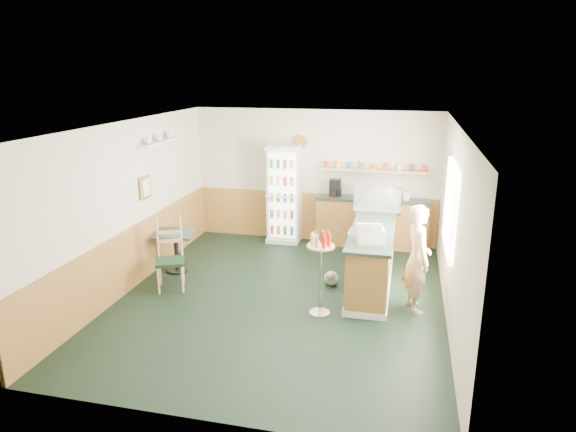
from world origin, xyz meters
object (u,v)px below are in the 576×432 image
(display_case, at_px, (378,199))
(condiment_stand, at_px, (320,262))
(drinks_fridge, at_px, (284,194))
(cafe_table, at_px, (176,244))
(cafe_chair, at_px, (172,251))
(cash_register, at_px, (370,234))
(shopkeeper, at_px, (417,259))

(display_case, xyz_separation_m, condiment_stand, (-0.66, -2.15, -0.43))
(drinks_fridge, distance_m, cafe_table, 2.58)
(cafe_chair, bearing_deg, display_case, 5.52)
(display_case, relative_size, cafe_table, 1.10)
(cash_register, bearing_deg, display_case, 79.01)
(shopkeeper, distance_m, cafe_chair, 3.88)
(drinks_fridge, distance_m, cash_register, 3.26)
(condiment_stand, bearing_deg, drinks_fridge, 112.38)
(drinks_fridge, relative_size, shopkeeper, 1.24)
(display_case, distance_m, shopkeeper, 1.89)
(cash_register, xyz_separation_m, cafe_table, (-3.40, 0.56, -0.61))
(display_case, xyz_separation_m, cafe_chair, (-3.17, -1.73, -0.63))
(cash_register, distance_m, condiment_stand, 0.87)
(display_case, relative_size, condiment_stand, 0.67)
(shopkeeper, relative_size, cafe_chair, 1.37)
(cash_register, distance_m, cafe_chair, 3.21)
(cafe_table, height_order, cafe_chair, cafe_chair)
(cash_register, bearing_deg, cafe_chair, 170.10)
(cafe_table, bearing_deg, condiment_stand, -20.86)
(cafe_chair, bearing_deg, drinks_fridge, 42.20)
(display_case, relative_size, cash_register, 2.04)
(drinks_fridge, bearing_deg, cash_register, -53.56)
(shopkeeper, height_order, condiment_stand, shopkeeper)
(condiment_stand, relative_size, cafe_chair, 1.05)
(cash_register, xyz_separation_m, shopkeeper, (0.70, -0.04, -0.31))
(cash_register, relative_size, cafe_chair, 0.35)
(drinks_fridge, distance_m, condiment_stand, 3.37)
(shopkeeper, bearing_deg, display_case, 6.24)
(drinks_fridge, distance_m, cafe_chair, 2.98)
(cash_register, bearing_deg, condiment_stand, -154.32)
(cash_register, relative_size, cafe_table, 0.54)
(cafe_table, bearing_deg, display_case, 18.05)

